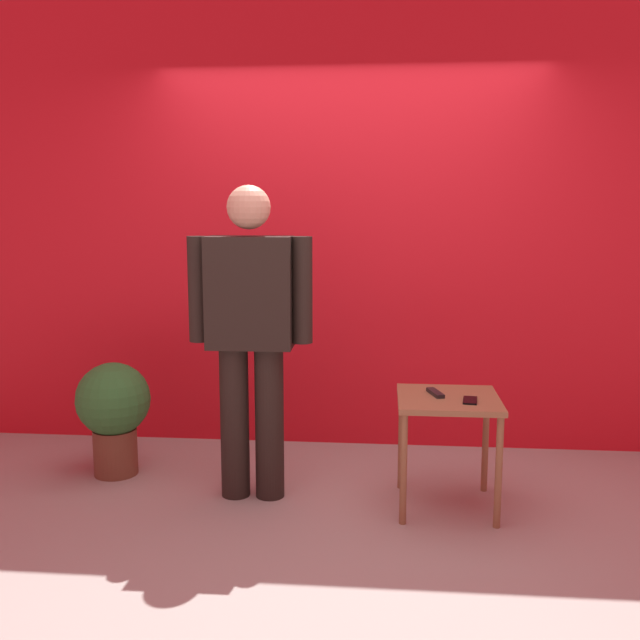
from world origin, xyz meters
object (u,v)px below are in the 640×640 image
side_table (448,414)px  tv_remote (435,393)px  potted_plant (114,409)px  standing_person (251,327)px  cell_phone (470,400)px

side_table → tv_remote: bearing=150.5°
tv_remote → potted_plant: potted_plant is taller
standing_person → side_table: (1.06, -0.05, -0.45)m
side_table → cell_phone: size_ratio=4.24×
tv_remote → potted_plant: (-1.89, 0.26, -0.21)m
side_table → potted_plant: bearing=171.2°
cell_phone → tv_remote: size_ratio=0.85×
side_table → potted_plant: (-1.95, 0.30, -0.11)m
side_table → standing_person: bearing=177.1°
cell_phone → potted_plant: bearing=177.7°
standing_person → tv_remote: 1.05m
standing_person → potted_plant: 1.08m
potted_plant → cell_phone: bearing=-10.5°
side_table → tv_remote: size_ratio=3.59×
standing_person → cell_phone: standing_person is taller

